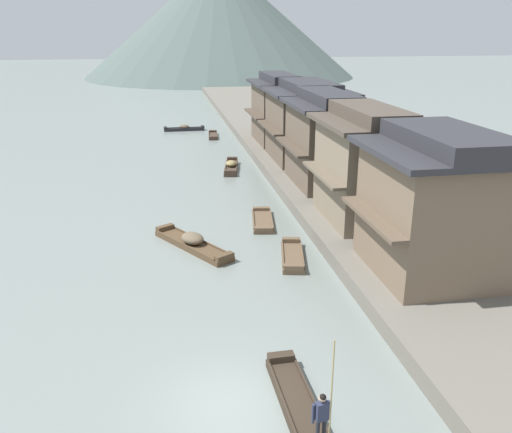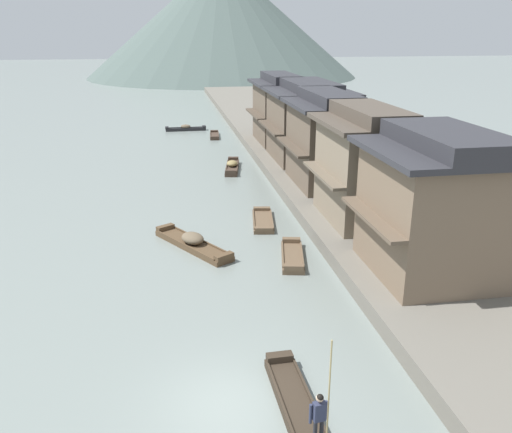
# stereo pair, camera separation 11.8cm
# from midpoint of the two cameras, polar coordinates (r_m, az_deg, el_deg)

# --- Properties ---
(ground_plane) EXTENTS (400.00, 400.00, 0.00)m
(ground_plane) POSITION_cam_midpoint_polar(r_m,az_deg,el_deg) (16.98, -3.00, -19.43)
(ground_plane) COLOR gray
(riverbank_right) EXTENTS (18.00, 110.00, 0.72)m
(riverbank_right) POSITION_cam_midpoint_polar(r_m,az_deg,el_deg) (47.30, 10.91, 6.58)
(riverbank_right) COLOR #6B665B
(riverbank_right) RESTS_ON ground
(boat_foreground_poled) EXTENTS (1.11, 5.59, 0.50)m
(boat_foreground_poled) POSITION_cam_midpoint_polar(r_m,az_deg,el_deg) (16.36, 5.05, -20.52)
(boat_foreground_poled) COLOR #33281E
(boat_foreground_poled) RESTS_ON ground
(boatman_person) EXTENTS (0.56, 0.29, 3.04)m
(boatman_person) POSITION_cam_midpoint_polar(r_m,az_deg,el_deg) (14.37, 7.10, -20.24)
(boatman_person) COLOR black
(boatman_person) RESTS_ON boat_foreground_poled
(boat_moored_nearest) EXTENTS (3.83, 5.28, 0.80)m
(boat_moored_nearest) POSITION_cam_midpoint_polar(r_m,az_deg,el_deg) (27.52, -6.68, -2.83)
(boat_moored_nearest) COLOR brown
(boat_moored_nearest) RESTS_ON ground
(boat_moored_second) EXTENTS (1.73, 4.79, 0.74)m
(boat_moored_second) POSITION_cam_midpoint_polar(r_m,az_deg,el_deg) (42.72, -2.50, 5.39)
(boat_moored_second) COLOR #423328
(boat_moored_second) RESTS_ON ground
(boat_moored_third) EXTENTS (1.67, 3.91, 0.37)m
(boat_moored_third) POSITION_cam_midpoint_polar(r_m,az_deg,el_deg) (30.86, 0.85, -0.46)
(boat_moored_third) COLOR brown
(boat_moored_third) RESTS_ON ground
(boat_moored_far) EXTENTS (1.23, 3.83, 0.39)m
(boat_moored_far) POSITION_cam_midpoint_polar(r_m,az_deg,el_deg) (56.22, -4.42, 8.66)
(boat_moored_far) COLOR #423328
(boat_moored_far) RESTS_ON ground
(boat_midriver_drifting) EXTENTS (4.47, 0.87, 0.67)m
(boat_midriver_drifting) POSITION_cam_midpoint_polar(r_m,az_deg,el_deg) (60.12, -7.50, 9.35)
(boat_midriver_drifting) COLOR #232326
(boat_midriver_drifting) RESTS_ON ground
(boat_midriver_upstream) EXTENTS (1.72, 3.76, 0.45)m
(boat_midriver_upstream) POSITION_cam_midpoint_polar(r_m,az_deg,el_deg) (26.10, 4.05, -4.29)
(boat_midriver_upstream) COLOR brown
(boat_midriver_upstream) RESTS_ON ground
(house_waterfront_nearest) EXTENTS (6.58, 6.47, 6.14)m
(house_waterfront_nearest) POSITION_cam_midpoint_polar(r_m,az_deg,el_deg) (23.50, 19.43, 1.20)
(house_waterfront_nearest) COLOR #75604C
(house_waterfront_nearest) RESTS_ON riverbank_right
(house_waterfront_second) EXTENTS (5.36, 6.58, 6.14)m
(house_waterfront_second) POSITION_cam_midpoint_polar(r_m,az_deg,el_deg) (29.27, 11.96, 5.39)
(house_waterfront_second) COLOR #7F705B
(house_waterfront_second) RESTS_ON riverbank_right
(house_waterfront_tall) EXTENTS (5.25, 7.23, 6.14)m
(house_waterfront_tall) POSITION_cam_midpoint_polar(r_m,az_deg,el_deg) (35.91, 7.70, 8.20)
(house_waterfront_tall) COLOR brown
(house_waterfront_tall) RESTS_ON riverbank_right
(house_waterfront_narrow) EXTENTS (6.62, 7.73, 6.14)m
(house_waterfront_narrow) POSITION_cam_midpoint_polar(r_m,az_deg,el_deg) (42.97, 5.71, 10.11)
(house_waterfront_narrow) COLOR brown
(house_waterfront_narrow) RESTS_ON riverbank_right
(house_waterfront_far) EXTENTS (5.17, 7.44, 6.14)m
(house_waterfront_far) POSITION_cam_midpoint_polar(r_m,az_deg,el_deg) (49.73, 2.67, 11.47)
(house_waterfront_far) COLOR brown
(house_waterfront_far) RESTS_ON riverbank_right
(hill_far_west) EXTENTS (62.57, 62.57, 25.85)m
(hill_far_west) POSITION_cam_midpoint_polar(r_m,az_deg,el_deg) (130.93, -3.70, 20.46)
(hill_far_west) COLOR #4C5B56
(hill_far_west) RESTS_ON ground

